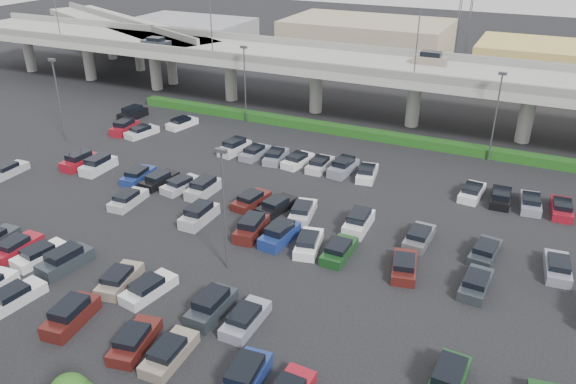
# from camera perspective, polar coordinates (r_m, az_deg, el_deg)

# --- Properties ---
(ground) EXTENTS (280.00, 280.00, 0.00)m
(ground) POSITION_cam_1_polar(r_m,az_deg,el_deg) (51.73, -1.63, -3.21)
(ground) COLOR black
(overpass) EXTENTS (150.00, 13.00, 15.80)m
(overpass) POSITION_cam_1_polar(r_m,az_deg,el_deg) (77.26, 9.09, 12.10)
(overpass) COLOR #97978F
(overpass) RESTS_ON ground
(on_ramp) EXTENTS (50.93, 30.13, 8.80)m
(on_ramp) POSITION_cam_1_polar(r_m,az_deg,el_deg) (111.94, -16.35, 15.69)
(on_ramp) COLOR #97978F
(on_ramp) RESTS_ON ground
(hedge) EXTENTS (66.00, 1.60, 1.10)m
(hedge) POSITION_cam_1_polar(r_m,az_deg,el_deg) (72.66, 7.28, 6.00)
(hedge) COLOR #154012
(hedge) RESTS_ON ground
(parked_cars) EXTENTS (63.07, 41.69, 1.67)m
(parked_cars) POSITION_cam_1_polar(r_m,az_deg,el_deg) (48.88, -4.67, -4.37)
(parked_cars) COLOR gray
(parked_cars) RESTS_ON ground
(light_poles) EXTENTS (66.90, 48.38, 10.30)m
(light_poles) POSITION_cam_1_polar(r_m,az_deg,el_deg) (52.42, -4.78, 4.67)
(light_poles) COLOR #4C4D51
(light_poles) RESTS_ON ground
(distant_buildings) EXTENTS (138.00, 24.00, 9.00)m
(distant_buildings) POSITION_cam_1_polar(r_m,az_deg,el_deg) (104.53, 20.67, 12.64)
(distant_buildings) COLOR gray
(distant_buildings) RESTS_ON ground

